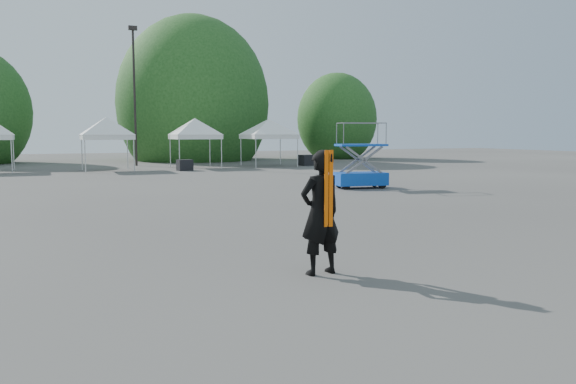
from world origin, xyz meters
name	(u,v)px	position (x,y,z in m)	size (l,w,h in m)	color
ground	(244,266)	(0.00, 0.00, 0.00)	(120.00, 120.00, 0.00)	#474442
light_pole_east	(134,88)	(3.00, 32.00, 5.52)	(0.60, 0.25, 9.80)	black
tree_mid_e	(193,104)	(9.00, 39.00, 4.84)	(5.12, 5.12, 7.79)	#382314
tree_far_e	(337,119)	(22.00, 37.00, 3.63)	(3.84, 3.84, 5.84)	#382314
tent_e	(106,121)	(0.55, 27.30, 3.06)	(4.26, 4.26, 3.88)	silver
tent_f	(195,122)	(6.31, 28.04, 3.06)	(4.26, 4.26, 3.88)	silver
tent_g	(269,123)	(11.58, 27.90, 3.06)	(4.66, 4.66, 3.88)	silver
man	(320,212)	(0.98, -1.03, 1.03)	(0.81, 0.60, 2.06)	black
scissor_lift	(361,155)	(9.19, 11.35, 1.40)	(2.30, 1.43, 2.77)	#0C3AA5
crate_mid	(185,165)	(4.95, 25.42, 0.35)	(0.89, 0.69, 0.69)	black
crate_east	(307,160)	(14.31, 27.33, 0.39)	(1.00, 0.77, 0.77)	black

